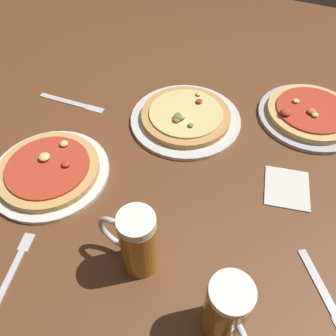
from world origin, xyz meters
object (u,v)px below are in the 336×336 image
object	(u,v)px
pizza_plate_side	(311,114)
knife_right	(326,295)
napkin_folded	(287,188)
fork_left	(11,274)
knife_spare	(72,102)
pizza_plate_far	(186,117)
beer_mug_amber	(137,242)
pizza_plate_near	(49,171)
beer_mug_dark	(227,312)

from	to	relation	value
pizza_plate_side	knife_right	world-z (taller)	pizza_plate_side
napkin_folded	fork_left	bearing A→B (deg)	-136.08
fork_left	knife_spare	distance (m)	0.57
pizza_plate_far	beer_mug_amber	bearing A→B (deg)	-79.92
pizza_plate_side	napkin_folded	distance (m)	0.30
pizza_plate_far	napkin_folded	world-z (taller)	pizza_plate_far
pizza_plate_near	knife_spare	bearing A→B (deg)	114.13
knife_right	pizza_plate_side	bearing A→B (deg)	102.41
napkin_folded	fork_left	xyz separation A→B (m)	(-0.49, -0.47, -0.00)
pizza_plate_far	napkin_folded	size ratio (longest dim) A/B	2.61
pizza_plate_near	beer_mug_dark	size ratio (longest dim) A/B	1.83
beer_mug_amber	napkin_folded	world-z (taller)	beer_mug_amber
pizza_plate_far	beer_mug_dark	distance (m)	0.60
beer_mug_amber	napkin_folded	bearing A→B (deg)	52.73
beer_mug_dark	knife_spare	bearing A→B (deg)	145.72
pizza_plate_side	beer_mug_amber	bearing A→B (deg)	-112.29
knife_right	napkin_folded	bearing A→B (deg)	117.67
pizza_plate_near	fork_left	bearing A→B (deg)	-70.52
pizza_plate_near	napkin_folded	bearing A→B (deg)	19.97
pizza_plate_near	knife_right	size ratio (longest dim) A/B	1.77
beer_mug_amber	knife_right	distance (m)	0.40
pizza_plate_side	knife_spare	world-z (taller)	pizza_plate_side
napkin_folded	pizza_plate_side	bearing A→B (deg)	88.58
pizza_plate_side	knife_right	size ratio (longest dim) A/B	1.79
fork_left	knife_right	xyz separation A→B (m)	(0.62, 0.23, -0.00)
pizza_plate_side	beer_mug_amber	size ratio (longest dim) A/B	1.78
pizza_plate_near	pizza_plate_side	bearing A→B (deg)	41.13
beer_mug_amber	beer_mug_dark	bearing A→B (deg)	-14.60
pizza_plate_far	beer_mug_amber	size ratio (longest dim) A/B	1.89
fork_left	pizza_plate_far	bearing A→B (deg)	75.71
pizza_plate_far	napkin_folded	xyz separation A→B (m)	(0.34, -0.13, -0.01)
beer_mug_dark	pizza_plate_side	bearing A→B (deg)	85.42
pizza_plate_near	knife_right	distance (m)	0.71
pizza_plate_near	beer_mug_amber	distance (m)	0.36
pizza_plate_near	knife_right	world-z (taller)	pizza_plate_near
knife_spare	beer_mug_amber	bearing A→B (deg)	-41.15
knife_spare	napkin_folded	bearing A→B (deg)	-4.92
knife_spare	knife_right	bearing A→B (deg)	-20.12
pizza_plate_far	pizza_plate_side	size ratio (longest dim) A/B	1.06
fork_left	knife_spare	world-z (taller)	same
pizza_plate_near	knife_right	bearing A→B (deg)	-2.63
pizza_plate_side	beer_mug_dark	xyz separation A→B (m)	(-0.06, -0.69, 0.07)
pizza_plate_side	knife_right	distance (m)	0.56
pizza_plate_far	beer_mug_dark	xyz separation A→B (m)	(0.29, -0.52, 0.07)
pizza_plate_far	fork_left	bearing A→B (deg)	-104.29
beer_mug_amber	knife_right	world-z (taller)	beer_mug_amber
pizza_plate_far	pizza_plate_side	bearing A→B (deg)	26.50
beer_mug_dark	knife_right	distance (m)	0.24
fork_left	napkin_folded	bearing A→B (deg)	43.92
pizza_plate_far	pizza_plate_side	xyz separation A→B (m)	(0.34, 0.17, 0.00)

